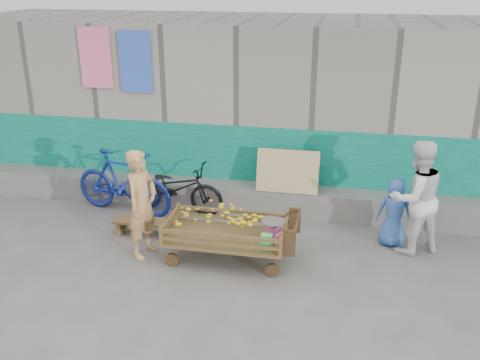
% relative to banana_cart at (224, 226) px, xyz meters
% --- Properties ---
extents(ground, '(80.00, 80.00, 0.00)m').
position_rel_banana_cart_xyz_m(ground, '(0.39, -0.64, -0.53)').
color(ground, '#56534E').
rests_on(ground, ground).
extents(building_wall, '(12.00, 3.50, 3.00)m').
position_rel_banana_cart_xyz_m(building_wall, '(0.38, 3.41, 0.94)').
color(building_wall, gray).
rests_on(building_wall, ground).
extents(banana_cart, '(1.82, 0.83, 0.78)m').
position_rel_banana_cart_xyz_m(banana_cart, '(0.00, 0.00, 0.00)').
color(banana_cart, brown).
rests_on(banana_cart, ground).
extents(bench, '(0.97, 0.29, 0.24)m').
position_rel_banana_cart_xyz_m(bench, '(-1.36, 0.51, -0.35)').
color(bench, brown).
rests_on(bench, ground).
extents(vendor_man, '(0.49, 0.64, 1.56)m').
position_rel_banana_cart_xyz_m(vendor_man, '(-1.15, -0.06, 0.26)').
color(vendor_man, tan).
rests_on(vendor_man, ground).
extents(woman, '(1.01, 0.94, 1.67)m').
position_rel_banana_cart_xyz_m(woman, '(2.58, 0.80, 0.31)').
color(woman, white).
rests_on(woman, ground).
extents(child, '(0.52, 0.36, 1.04)m').
position_rel_banana_cart_xyz_m(child, '(2.33, 0.93, -0.01)').
color(child, '#3361B4').
rests_on(child, ground).
extents(bicycle_dark, '(1.69, 0.71, 0.87)m').
position_rel_banana_cart_xyz_m(bicycle_dark, '(-1.15, 1.41, -0.09)').
color(bicycle_dark, black).
rests_on(bicycle_dark, ground).
extents(bicycle_blue, '(1.86, 0.86, 1.08)m').
position_rel_banana_cart_xyz_m(bicycle_blue, '(-1.99, 1.21, 0.01)').
color(bicycle_blue, navy).
rests_on(bicycle_blue, ground).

